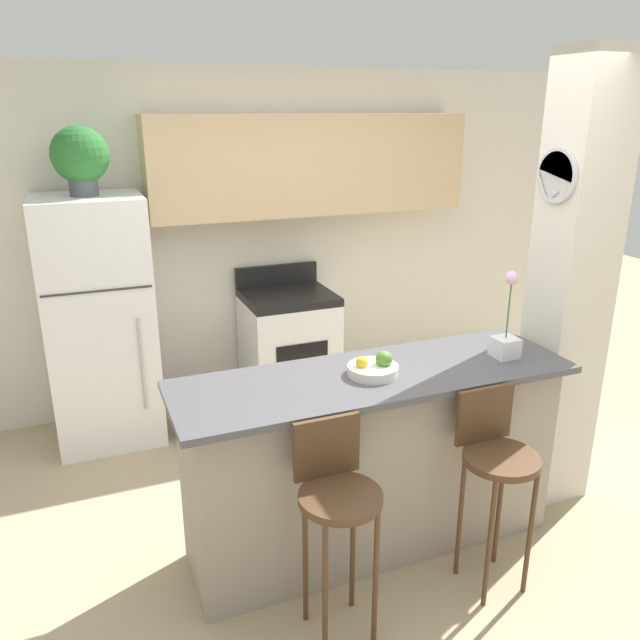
# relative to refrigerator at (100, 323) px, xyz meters

# --- Properties ---
(ground_plane) EXTENTS (14.00, 14.00, 0.00)m
(ground_plane) POSITION_rel_refrigerator_xyz_m (1.21, -1.76, -0.86)
(ground_plane) COLOR tan
(wall_back) EXTENTS (5.60, 0.38, 2.55)m
(wall_back) POSITION_rel_refrigerator_xyz_m (1.38, 0.30, 0.65)
(wall_back) COLOR silver
(wall_back) RESTS_ON ground_plane
(pillar_right) EXTENTS (0.38, 0.32, 2.55)m
(pillar_right) POSITION_rel_refrigerator_xyz_m (2.44, -1.71, 0.42)
(pillar_right) COLOR silver
(pillar_right) RESTS_ON ground_plane
(counter_bar) EXTENTS (2.04, 0.63, 0.99)m
(counter_bar) POSITION_rel_refrigerator_xyz_m (1.21, -1.76, -0.36)
(counter_bar) COLOR gray
(counter_bar) RESTS_ON ground_plane
(refrigerator) EXTENTS (0.70, 0.66, 1.72)m
(refrigerator) POSITION_rel_refrigerator_xyz_m (0.00, 0.00, 0.00)
(refrigerator) COLOR white
(refrigerator) RESTS_ON ground_plane
(stove_range) EXTENTS (0.67, 0.61, 1.07)m
(stove_range) POSITION_rel_refrigerator_xyz_m (1.38, 0.03, -0.40)
(stove_range) COLOR white
(stove_range) RESTS_ON ground_plane
(bar_stool_left) EXTENTS (0.36, 0.36, 1.00)m
(bar_stool_left) POSITION_rel_refrigerator_xyz_m (0.81, -2.23, -0.19)
(bar_stool_left) COLOR #4C331E
(bar_stool_left) RESTS_ON ground_plane
(bar_stool_right) EXTENTS (0.36, 0.36, 1.00)m
(bar_stool_right) POSITION_rel_refrigerator_xyz_m (1.62, -2.23, -0.19)
(bar_stool_right) COLOR #4C331E
(bar_stool_right) RESTS_ON ground_plane
(potted_plant_on_fridge) EXTENTS (0.36, 0.36, 0.43)m
(potted_plant_on_fridge) POSITION_rel_refrigerator_xyz_m (-0.00, 0.00, 1.10)
(potted_plant_on_fridge) COLOR #4C4C51
(potted_plant_on_fridge) RESTS_ON refrigerator
(orchid_vase) EXTENTS (0.12, 0.12, 0.47)m
(orchid_vase) POSITION_rel_refrigerator_xyz_m (1.95, -1.82, 0.26)
(orchid_vase) COLOR white
(orchid_vase) RESTS_ON counter_bar
(fruit_bowl) EXTENTS (0.25, 0.25, 0.12)m
(fruit_bowl) POSITION_rel_refrigerator_xyz_m (1.20, -1.77, 0.17)
(fruit_bowl) COLOR silver
(fruit_bowl) RESTS_ON counter_bar
(trash_bin) EXTENTS (0.28, 0.28, 0.38)m
(trash_bin) POSITION_rel_refrigerator_xyz_m (0.57, -0.22, -0.67)
(trash_bin) COLOR black
(trash_bin) RESTS_ON ground_plane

